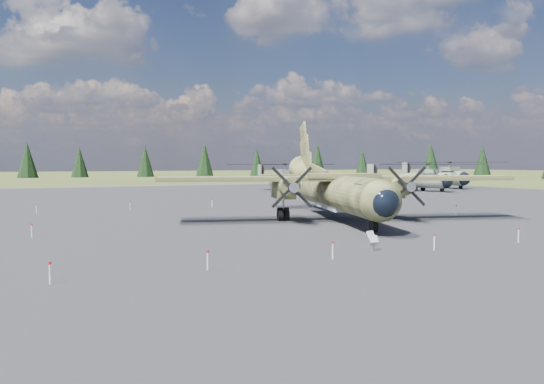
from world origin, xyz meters
name	(u,v)px	position (x,y,z in m)	size (l,w,h in m)	color
ground	(282,224)	(0.00, 0.00, 0.00)	(500.00, 500.00, 0.00)	#4D5727
apron	(233,212)	(0.00, 10.00, 0.00)	(120.00, 120.00, 0.04)	#525257
transport_plane	(335,186)	(5.27, 1.36, 2.60)	(27.14, 24.24, 9.04)	#31381E
helicopter_near	(284,172)	(17.26, 35.03, 3.07)	(17.90, 20.49, 4.32)	gray
helicopter_mid	(425,172)	(39.10, 29.95, 3.06)	(21.99, 21.99, 4.32)	gray
helicopter_far	(447,169)	(49.00, 35.75, 3.28)	(19.12, 21.96, 4.63)	gray
info_placard_left	(374,241)	(-0.87, -12.30, 0.52)	(0.52, 0.28, 0.78)	gray
info_placard_right	(371,236)	(-0.05, -10.88, 0.53)	(0.55, 0.38, 0.80)	gray
barrier_fence	(277,218)	(-0.46, -0.08, 0.51)	(33.12, 29.62, 0.85)	silver
treeline	(348,156)	(6.12, 0.87, 4.95)	(280.23, 285.37, 10.97)	black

